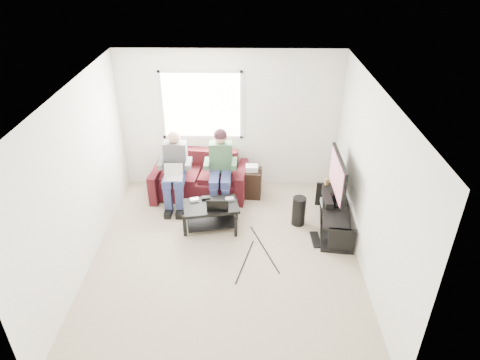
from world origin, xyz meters
name	(u,v)px	position (x,y,z in m)	size (l,w,h in m)	color
floor	(225,257)	(0.00, 0.00, 0.00)	(4.50, 4.50, 0.00)	tan
ceiling	(222,92)	(0.00, 0.00, 2.60)	(4.50, 4.50, 0.00)	white
wall_back	(230,121)	(0.00, 2.25, 1.30)	(4.50, 4.50, 0.00)	white
wall_front	(212,309)	(0.00, -2.25, 1.30)	(4.50, 4.50, 0.00)	white
wall_left	(79,182)	(-2.00, 0.00, 1.30)	(4.50, 4.50, 0.00)	white
wall_right	(370,185)	(2.00, 0.00, 1.30)	(4.50, 4.50, 0.00)	white
window	(202,105)	(-0.50, 2.23, 1.60)	(1.48, 0.04, 1.28)	white
sofa	(200,180)	(-0.54, 1.82, 0.30)	(1.78, 0.95, 0.80)	#471112
person_left	(175,167)	(-0.94, 1.53, 0.72)	(0.40, 0.70, 1.32)	navy
person_right	(220,164)	(-0.14, 1.55, 0.78)	(0.40, 0.71, 1.37)	navy
laptop_silver	(173,175)	(-0.94, 1.29, 0.69)	(0.32, 0.22, 0.24)	silver
coffee_table	(211,211)	(-0.26, 0.76, 0.33)	(0.97, 0.70, 0.44)	black
laptop_black	(218,201)	(-0.14, 0.68, 0.56)	(0.34, 0.24, 0.24)	black
controller_a	(194,200)	(-0.54, 0.88, 0.46)	(0.14, 0.09, 0.04)	silver
controller_b	(206,198)	(-0.36, 0.94, 0.46)	(0.14, 0.09, 0.04)	black
controller_c	(230,199)	(0.04, 0.91, 0.46)	(0.14, 0.09, 0.04)	gray
tv_stand	(334,217)	(1.76, 0.78, 0.20)	(0.60, 1.43, 0.46)	black
tv	(337,177)	(1.76, 0.88, 0.92)	(0.12, 1.10, 0.81)	black
soundbar	(327,199)	(1.64, 0.88, 0.51)	(0.12, 0.50, 0.10)	black
drink_cup	(327,182)	(1.71, 1.41, 0.52)	(0.08, 0.08, 0.12)	#AD814A
console_white	(339,228)	(1.76, 0.38, 0.27)	(0.30, 0.22, 0.06)	silver
console_grey	(331,203)	(1.76, 1.08, 0.28)	(0.34, 0.26, 0.08)	gray
console_black	(335,215)	(1.76, 0.73, 0.28)	(0.38, 0.30, 0.07)	black
subwoofer	(299,211)	(1.19, 0.88, 0.25)	(0.22, 0.22, 0.51)	black
keyboard_floor	(316,240)	(1.43, 0.43, 0.01)	(0.14, 0.41, 0.02)	black
end_table	(252,182)	(0.41, 1.77, 0.28)	(0.36, 0.36, 0.63)	black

